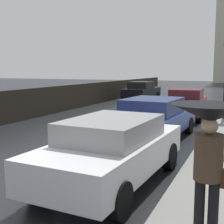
{
  "coord_description": "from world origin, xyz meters",
  "views": [
    {
      "loc": [
        5.25,
        -5.28,
        2.37
      ],
      "look_at": [
        1.02,
        4.51,
        0.9
      ],
      "focal_mm": 49.69,
      "sensor_mm": 36.0,
      "label": 1
    }
  ],
  "objects_px": {
    "car_blue_far_ahead": "(154,118)",
    "pedestrian_with_umbrella_far": "(210,133)",
    "car_maroon_behind_camera": "(186,103)",
    "car_black_near_kerb": "(142,91)",
    "car_white_far_lane": "(113,149)"
  },
  "relations": [
    {
      "from": "car_white_far_lane",
      "to": "pedestrian_with_umbrella_far",
      "type": "distance_m",
      "value": 2.77
    },
    {
      "from": "car_black_near_kerb",
      "to": "car_white_far_lane",
      "type": "distance_m",
      "value": 17.1
    },
    {
      "from": "car_white_far_lane",
      "to": "car_black_near_kerb",
      "type": "bearing_deg",
      "value": 108.97
    },
    {
      "from": "car_blue_far_ahead",
      "to": "car_maroon_behind_camera",
      "type": "bearing_deg",
      "value": 92.03
    },
    {
      "from": "car_black_near_kerb",
      "to": "pedestrian_with_umbrella_far",
      "type": "distance_m",
      "value": 19.33
    },
    {
      "from": "car_blue_far_ahead",
      "to": "pedestrian_with_umbrella_far",
      "type": "xyz_separation_m",
      "value": [
        2.42,
        -6.08,
        0.83
      ]
    },
    {
      "from": "car_black_near_kerb",
      "to": "car_maroon_behind_camera",
      "type": "distance_m",
      "value": 8.16
    },
    {
      "from": "car_blue_far_ahead",
      "to": "pedestrian_with_umbrella_far",
      "type": "relative_size",
      "value": 2.33
    },
    {
      "from": "car_black_near_kerb",
      "to": "car_blue_far_ahead",
      "type": "height_order",
      "value": "car_black_near_kerb"
    },
    {
      "from": "car_maroon_behind_camera",
      "to": "car_white_far_lane",
      "type": "distance_m",
      "value": 9.63
    },
    {
      "from": "car_maroon_behind_camera",
      "to": "car_black_near_kerb",
      "type": "bearing_deg",
      "value": 121.82
    },
    {
      "from": "car_blue_far_ahead",
      "to": "car_white_far_lane",
      "type": "distance_m",
      "value": 4.44
    },
    {
      "from": "car_black_near_kerb",
      "to": "pedestrian_with_umbrella_far",
      "type": "xyz_separation_m",
      "value": [
        6.77,
        -18.09,
        0.8
      ]
    },
    {
      "from": "car_white_far_lane",
      "to": "pedestrian_with_umbrella_far",
      "type": "bearing_deg",
      "value": -35.66
    },
    {
      "from": "pedestrian_with_umbrella_far",
      "to": "car_maroon_behind_camera",
      "type": "bearing_deg",
      "value": 106.8
    }
  ]
}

